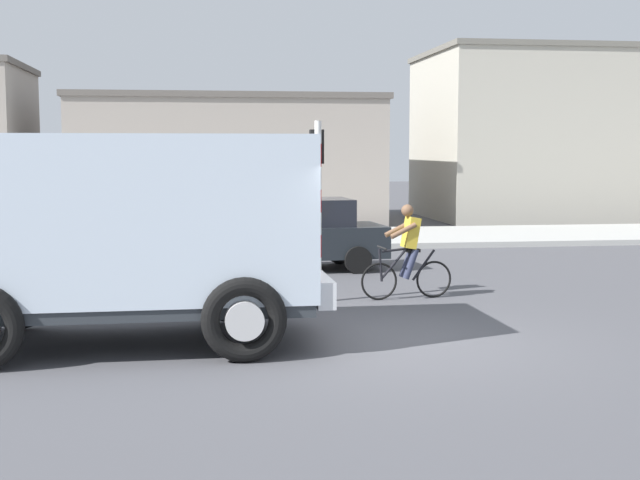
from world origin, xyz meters
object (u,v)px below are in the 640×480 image
(truck_foreground, at_px, (122,225))
(cyclist, at_px, (408,252))
(pedestrian_near_kerb, at_px, (113,227))
(car_white_mid, at_px, (66,238))
(traffic_light_pole, at_px, (317,186))
(car_red_near, at_px, (296,234))

(truck_foreground, distance_m, cyclist, 5.74)
(pedestrian_near_kerb, bearing_deg, car_white_mid, -109.73)
(traffic_light_pole, bearing_deg, car_red_near, 88.77)
(car_red_near, bearing_deg, truck_foreground, -114.28)
(car_white_mid, bearing_deg, truck_foreground, -75.61)
(car_red_near, bearing_deg, traffic_light_pole, -91.23)
(car_red_near, xyz_separation_m, car_white_mid, (-4.98, -0.29, 0.00))
(cyclist, bearing_deg, traffic_light_pole, -178.98)
(car_white_mid, bearing_deg, cyclist, -29.98)
(truck_foreground, height_order, pedestrian_near_kerb, truck_foreground)
(truck_foreground, relative_size, car_red_near, 1.32)
(truck_foreground, xyz_separation_m, cyclist, (4.78, 3.07, -0.80))
(truck_foreground, height_order, cyclist, truck_foreground)
(traffic_light_pole, distance_m, pedestrian_near_kerb, 7.36)
(traffic_light_pole, height_order, car_white_mid, traffic_light_pole)
(cyclist, xyz_separation_m, car_white_mid, (-6.54, 3.77, -0.05))
(pedestrian_near_kerb, bearing_deg, truck_foreground, -83.84)
(traffic_light_pole, xyz_separation_m, pedestrian_near_kerb, (-4.11, 5.98, -1.22))
(traffic_light_pole, bearing_deg, car_white_mid, 142.14)
(cyclist, bearing_deg, car_red_near, 111.00)
(traffic_light_pole, relative_size, car_red_near, 0.78)
(truck_foreground, xyz_separation_m, traffic_light_pole, (3.13, 3.04, 0.40))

